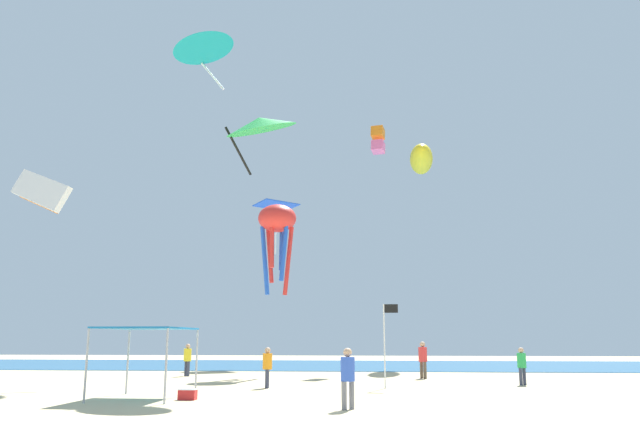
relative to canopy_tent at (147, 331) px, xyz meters
name	(u,v)px	position (x,y,z in m)	size (l,w,h in m)	color
ground	(320,404)	(5.96, -0.72, -2.26)	(110.00, 110.00, 0.10)	#D1BA8C
ocean_strip	(354,365)	(5.96, 27.37, -2.20)	(110.00, 19.29, 0.03)	#28608C
canopy_tent	(147,331)	(0.00, 0.00, 0.00)	(2.63, 3.33, 2.34)	#B2B2B7
person_near_tent	(522,363)	(13.97, 7.47, -1.28)	(0.38, 0.38, 1.58)	#33384C
person_leftmost	(423,357)	(10.02, 11.56, -1.15)	(0.43, 0.45, 1.82)	brown
person_central	(188,357)	(-2.40, 12.46, -1.22)	(0.40, 0.40, 1.70)	#33384C
person_rightmost	(267,364)	(3.30, 4.83, -1.27)	(0.38, 0.43, 1.61)	#33384C
person_far_shore	(348,373)	(6.94, -2.60, -1.22)	(0.40, 0.40, 1.70)	slate
banner_flag	(386,337)	(8.13, 5.13, -0.18)	(0.61, 0.06, 3.35)	silver
cooler_box	(188,394)	(1.58, -0.27, -2.04)	(0.57, 0.37, 0.35)	red
kite_delta_teal	(202,44)	(-2.33, 12.61, 16.99)	(3.87, 3.83, 3.14)	teal
kite_octopus_red	(277,223)	(2.24, 13.18, 6.14)	(2.62, 2.62, 5.09)	red
kite_diamond_blue	(276,208)	(0.26, 24.56, 9.47)	(3.84, 3.84, 3.86)	blue
kite_inflatable_yellow	(421,159)	(11.38, 26.12, 13.44)	(2.37, 6.11, 2.32)	yellow
kite_parafoil_white	(40,191)	(-7.62, 5.75, 6.44)	(4.02, 2.31, 2.64)	white
kite_delta_green	(260,124)	(2.93, 4.14, 8.78)	(4.22, 4.23, 2.65)	green
kite_box_orange	(378,140)	(8.03, 21.10, 13.47)	(1.04, 1.13, 1.93)	orange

